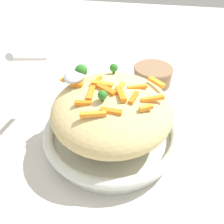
# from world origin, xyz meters

# --- Properties ---
(ground_plane) EXTENTS (2.40, 2.40, 0.00)m
(ground_plane) POSITION_xyz_m (0.00, 0.00, 0.00)
(ground_plane) COLOR beige
(serving_bowl) EXTENTS (0.29, 0.29, 0.05)m
(serving_bowl) POSITION_xyz_m (0.00, 0.00, 0.03)
(serving_bowl) COLOR silver
(serving_bowl) RESTS_ON ground_plane
(pasta_mound) EXTENTS (0.24, 0.24, 0.10)m
(pasta_mound) POSITION_xyz_m (0.00, 0.00, 0.09)
(pasta_mound) COLOR #D1BA7A
(pasta_mound) RESTS_ON serving_bowl
(carrot_piece_0) EXTENTS (0.04, 0.03, 0.01)m
(carrot_piece_0) POSITION_xyz_m (0.01, 0.02, 0.14)
(carrot_piece_0) COLOR orange
(carrot_piece_0) RESTS_ON pasta_mound
(carrot_piece_1) EXTENTS (0.01, 0.02, 0.01)m
(carrot_piece_1) POSITION_xyz_m (-0.01, -0.07, 0.13)
(carrot_piece_1) COLOR orange
(carrot_piece_1) RESTS_ON pasta_mound
(carrot_piece_2) EXTENTS (0.01, 0.04, 0.01)m
(carrot_piece_2) POSITION_xyz_m (-0.01, -0.02, 0.14)
(carrot_piece_2) COLOR orange
(carrot_piece_2) RESTS_ON pasta_mound
(carrot_piece_3) EXTENTS (0.02, 0.04, 0.01)m
(carrot_piece_3) POSITION_xyz_m (-0.02, 0.04, 0.14)
(carrot_piece_3) COLOR orange
(carrot_piece_3) RESTS_ON pasta_mound
(carrot_piece_4) EXTENTS (0.04, 0.01, 0.01)m
(carrot_piece_4) POSITION_xyz_m (0.02, 0.04, 0.13)
(carrot_piece_4) COLOR orange
(carrot_piece_4) RESTS_ON pasta_mound
(carrot_piece_5) EXTENTS (0.03, 0.01, 0.01)m
(carrot_piece_5) POSITION_xyz_m (-0.03, -0.03, 0.14)
(carrot_piece_5) COLOR orange
(carrot_piece_5) RESTS_ON pasta_mound
(carrot_piece_6) EXTENTS (0.04, 0.01, 0.01)m
(carrot_piece_6) POSITION_xyz_m (0.02, -0.03, 0.14)
(carrot_piece_6) COLOR orange
(carrot_piece_6) RESTS_ON pasta_mound
(carrot_piece_7) EXTENTS (0.03, 0.02, 0.01)m
(carrot_piece_7) POSITION_xyz_m (-0.03, -0.10, 0.13)
(carrot_piece_7) COLOR orange
(carrot_piece_7) RESTS_ON pasta_mound
(carrot_piece_8) EXTENTS (0.01, 0.04, 0.01)m
(carrot_piece_8) POSITION_xyz_m (0.06, 0.01, 0.13)
(carrot_piece_8) COLOR orange
(carrot_piece_8) RESTS_ON pasta_mound
(carrot_piece_9) EXTENTS (0.03, 0.01, 0.01)m
(carrot_piece_9) POSITION_xyz_m (-0.01, 0.01, 0.14)
(carrot_piece_9) COLOR orange
(carrot_piece_9) RESTS_ON pasta_mound
(carrot_piece_10) EXTENTS (0.03, 0.04, 0.01)m
(carrot_piece_10) POSITION_xyz_m (-0.05, 0.08, 0.13)
(carrot_piece_10) COLOR orange
(carrot_piece_10) RESTS_ON pasta_mound
(carrot_piece_11) EXTENTS (0.02, 0.02, 0.01)m
(carrot_piece_11) POSITION_xyz_m (0.04, 0.07, 0.13)
(carrot_piece_11) COLOR orange
(carrot_piece_11) RESTS_ON pasta_mound
(carrot_piece_12) EXTENTS (0.01, 0.03, 0.01)m
(carrot_piece_12) POSITION_xyz_m (0.05, -0.04, 0.13)
(carrot_piece_12) COLOR orange
(carrot_piece_12) RESTS_ON pasta_mound
(carrot_piece_13) EXTENTS (0.03, 0.04, 0.01)m
(carrot_piece_13) POSITION_xyz_m (0.01, -0.01, 0.14)
(carrot_piece_13) COLOR orange
(carrot_piece_13) RESTS_ON pasta_mound
(carrot_piece_14) EXTENTS (0.02, 0.04, 0.01)m
(carrot_piece_14) POSITION_xyz_m (0.07, -0.02, 0.13)
(carrot_piece_14) COLOR orange
(carrot_piece_14) RESTS_ON pasta_mound
(carrot_piece_15) EXTENTS (0.03, 0.04, 0.01)m
(carrot_piece_15) POSITION_xyz_m (0.01, 0.08, 0.13)
(carrot_piece_15) COLOR orange
(carrot_piece_15) RESTS_ON pasta_mound
(broccoli_floret_0) EXTENTS (0.02, 0.02, 0.02)m
(broccoli_floret_0) POSITION_xyz_m (0.04, -0.01, 0.15)
(broccoli_floret_0) COLOR #296820
(broccoli_floret_0) RESTS_ON pasta_mound
(broccoli_floret_1) EXTENTS (0.02, 0.02, 0.02)m
(broccoli_floret_1) POSITION_xyz_m (-0.07, -0.01, 0.14)
(broccoli_floret_1) COLOR #296820
(broccoli_floret_1) RESTS_ON pasta_mound
(broccoli_floret_2) EXTENTS (0.02, 0.02, 0.03)m
(broccoli_floret_2) POSITION_xyz_m (-0.04, -0.07, 0.15)
(broccoli_floret_2) COLOR #296820
(broccoli_floret_2) RESTS_ON pasta_mound
(serving_spoon) EXTENTS (0.16, 0.12, 0.09)m
(serving_spoon) POSITION_xyz_m (-0.02, -0.11, 0.16)
(serving_spoon) COLOR #B7B7BC
(serving_spoon) RESTS_ON pasta_mound
(companion_bowl) EXTENTS (0.12, 0.12, 0.05)m
(companion_bowl) POSITION_xyz_m (-0.26, 0.07, 0.03)
(companion_bowl) COLOR #8C6B4C
(companion_bowl) RESTS_ON ground_plane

